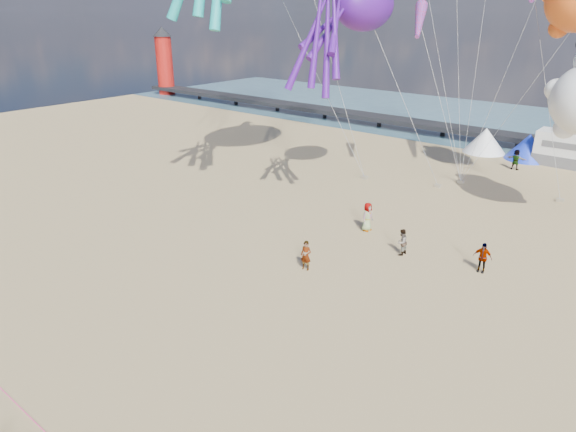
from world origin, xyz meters
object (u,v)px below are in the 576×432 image
object	(u,v)px
beachgoer_0	(367,217)
beachgoer_4	(516,160)
sandbag_e	(461,182)
tent_blue	(528,147)
lighthouse	(165,66)
standing_person	(306,255)
sandbag_d	(560,200)
tent_white	(485,140)
beachgoer_1	(402,242)
sandbag_a	(364,178)
kite_octopus_purple	(364,5)
beachgoer_3	(482,257)
sandbag_b	(438,186)
windsock_right	(419,20)

from	to	relation	value
beachgoer_0	beachgoer_4	distance (m)	19.92
sandbag_e	tent_blue	bearing A→B (deg)	79.45
lighthouse	standing_person	bearing A→B (deg)	-31.84
beachgoer_0	sandbag_d	bearing A→B (deg)	-26.64
tent_white	tent_blue	xyz separation A→B (m)	(4.00, 0.00, 0.00)
tent_blue	beachgoer_0	bearing A→B (deg)	-96.81
beachgoer_4	beachgoer_1	bearing A→B (deg)	91.89
sandbag_a	sandbag_e	distance (m)	7.70
standing_person	kite_octopus_purple	xyz separation A→B (m)	(-4.86, 12.53, 12.48)
standing_person	lighthouse	bearing A→B (deg)	138.69
beachgoer_3	sandbag_b	xyz separation A→B (m)	(-7.73, 11.80, -0.73)
kite_octopus_purple	sandbag_b	bearing A→B (deg)	38.32
beachgoer_3	windsock_right	size ratio (longest dim) A/B	0.39
windsock_right	beachgoer_1	bearing A→B (deg)	-87.74
standing_person	sandbag_e	distance (m)	19.72
kite_octopus_purple	windsock_right	xyz separation A→B (m)	(2.08, 4.19, -1.04)
sandbag_a	sandbag_d	size ratio (longest dim) A/B	1.00
tent_white	beachgoer_4	size ratio (longest dim) A/B	2.24
tent_white	sandbag_a	bearing A→B (deg)	-107.23
tent_white	beachgoer_3	distance (m)	26.18
beachgoer_3	lighthouse	bearing A→B (deg)	149.67
beachgoer_0	beachgoer_3	bearing A→B (deg)	-92.20
lighthouse	beachgoer_3	xyz separation A→B (m)	(62.76, -28.67, -3.66)
beachgoer_1	windsock_right	bearing A→B (deg)	-149.47
tent_white	standing_person	xyz separation A→B (m)	(1.38, -30.39, -0.37)
sandbag_a	standing_person	bearing A→B (deg)	-69.25
lighthouse	beachgoer_4	world-z (taller)	lighthouse
kite_octopus_purple	lighthouse	bearing A→B (deg)	147.12
lighthouse	sandbag_e	world-z (taller)	lighthouse
beachgoer_1	windsock_right	world-z (taller)	windsock_right
sandbag_b	sandbag_e	world-z (taller)	same
lighthouse	tent_blue	distance (m)	58.23
tent_blue	sandbag_e	distance (m)	10.93
beachgoer_3	sandbag_a	size ratio (longest dim) A/B	3.36
tent_white	beachgoer_1	world-z (taller)	tent_white
beachgoer_0	windsock_right	bearing A→B (deg)	18.81
beachgoer_1	beachgoer_3	bearing A→B (deg)	105.45
tent_white	kite_octopus_purple	xyz separation A→B (m)	(-3.48, -17.85, 12.11)
tent_white	beachgoer_4	bearing A→B (deg)	-44.29
lighthouse	sandbag_b	xyz separation A→B (m)	(55.03, -16.87, -4.39)
sandbag_d	windsock_right	distance (m)	16.56
lighthouse	tent_blue	world-z (taller)	lighthouse
sandbag_a	sandbag_d	distance (m)	14.56
beachgoer_3	beachgoer_4	distance (m)	21.10
sandbag_b	sandbag_d	world-z (taller)	same
beachgoer_4	windsock_right	world-z (taller)	windsock_right
lighthouse	sandbag_b	world-z (taller)	lighthouse
beachgoer_3	kite_octopus_purple	distance (m)	18.76
beachgoer_0	beachgoer_4	xyz separation A→B (m)	(3.02, 19.69, -0.03)
beachgoer_0	kite_octopus_purple	size ratio (longest dim) A/B	0.19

